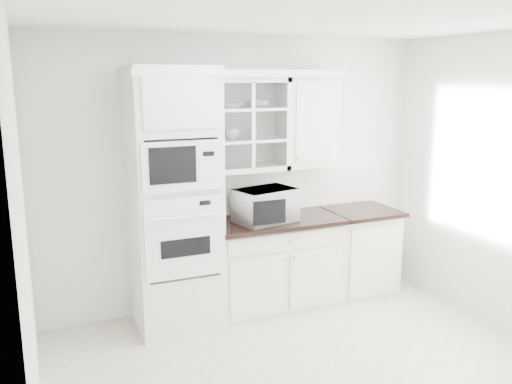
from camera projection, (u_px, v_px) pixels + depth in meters
name	position (u px, v px, depth m)	size (l,w,h in m)	color
ground	(321.00, 381.00, 4.18)	(4.00, 3.50, 0.01)	beige
room_shell	(299.00, 146.00, 4.19)	(4.00, 3.50, 2.70)	white
oven_column	(174.00, 201.00, 4.91)	(0.76, 0.68, 2.40)	white
base_cabinet_run	(275.00, 262.00, 5.49)	(1.32, 0.67, 0.92)	white
extra_base_cabinet	(358.00, 250.00, 5.87)	(0.72, 0.67, 0.92)	white
upper_cabinet_glass	(247.00, 125.00, 5.23)	(0.80, 0.33, 0.90)	white
upper_cabinet_solid	(308.00, 122.00, 5.49)	(0.55, 0.33, 0.90)	white
crown_molding	(237.00, 73.00, 5.06)	(2.14, 0.38, 0.07)	white
countertop_microwave	(265.00, 205.00, 5.26)	(0.56, 0.47, 0.33)	white
bowl_a	(230.00, 105.00, 5.13)	(0.24, 0.24, 0.06)	white
bowl_b	(259.00, 104.00, 5.25)	(0.22, 0.22, 0.07)	white
cup_a	(232.00, 134.00, 5.18)	(0.14, 0.14, 0.11)	white
cup_b	(253.00, 134.00, 5.28)	(0.10, 0.10, 0.09)	white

